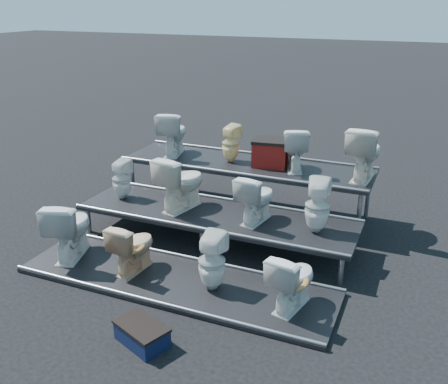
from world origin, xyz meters
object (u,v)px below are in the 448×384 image
at_px(red_crate, 270,154).
at_px(step_stool, 142,335).
at_px(toilet_5, 181,182).
at_px(toilet_7, 317,206).
at_px(toilet_8, 173,133).
at_px(toilet_3, 292,280).
at_px(toilet_9, 231,143).
at_px(toilet_2, 212,261).
at_px(toilet_11, 364,152).
at_px(toilet_4, 121,179).
at_px(toilet_0, 70,228).
at_px(toilet_6, 256,198).
at_px(toilet_10, 295,149).
at_px(toilet_1, 133,246).

distance_m(red_crate, step_stool, 3.98).
xyz_separation_m(toilet_5, toilet_7, (2.08, 0.00, -0.04)).
bearing_deg(toilet_8, toilet_3, 126.25).
bearing_deg(toilet_9, red_crate, -159.08).
bearing_deg(toilet_7, red_crate, -56.63).
distance_m(toilet_2, toilet_8, 3.33).
relative_size(toilet_2, step_stool, 1.33).
bearing_deg(toilet_7, toilet_11, -112.95).
relative_size(toilet_4, step_stool, 1.12).
height_order(toilet_8, step_stool, toilet_8).
bearing_deg(toilet_4, toilet_7, -169.38).
xyz_separation_m(toilet_2, toilet_4, (-2.16, 1.30, 0.34)).
xyz_separation_m(toilet_0, toilet_4, (0.01, 1.30, 0.29)).
distance_m(toilet_4, toilet_6, 2.28).
bearing_deg(toilet_10, toilet_4, 9.56).
xyz_separation_m(toilet_1, toilet_7, (2.14, 1.30, 0.43)).
bearing_deg(toilet_10, toilet_1, 42.68).
bearing_deg(toilet_2, toilet_1, 1.61).
height_order(toilet_1, toilet_10, toilet_10).
bearing_deg(toilet_8, red_crate, 169.17).
bearing_deg(toilet_5, toilet_6, -167.18).
height_order(toilet_0, toilet_1, toilet_0).
height_order(toilet_2, toilet_9, toilet_9).
bearing_deg(toilet_0, toilet_2, 163.63).
bearing_deg(toilet_9, toilet_3, 142.47).
relative_size(toilet_6, step_stool, 1.25).
xyz_separation_m(toilet_0, toilet_1, (1.02, 0.00, -0.08)).
distance_m(toilet_2, toilet_3, 1.03).
xyz_separation_m(toilet_8, red_crate, (1.79, 0.05, -0.19)).
xyz_separation_m(toilet_0, toilet_10, (2.47, 2.60, 0.73)).
bearing_deg(step_stool, toilet_9, 119.81).
relative_size(toilet_8, red_crate, 1.39).
bearing_deg(toilet_1, red_crate, -105.48).
bearing_deg(toilet_7, step_stool, 56.90).
height_order(toilet_1, toilet_11, toilet_11).
relative_size(toilet_0, red_crate, 1.55).
relative_size(toilet_1, step_stool, 1.23).
height_order(toilet_1, toilet_5, toilet_5).
xyz_separation_m(toilet_6, toilet_7, (0.88, 0.00, 0.02)).
relative_size(toilet_0, toilet_3, 1.19).
relative_size(toilet_1, toilet_8, 0.90).
distance_m(toilet_5, toilet_11, 2.82).
bearing_deg(toilet_4, red_crate, -135.96).
xyz_separation_m(toilet_6, toilet_8, (-2.03, 1.30, 0.43)).
relative_size(toilet_3, red_crate, 1.30).
relative_size(toilet_0, step_stool, 1.51).
bearing_deg(toilet_10, step_stool, 63.10).
height_order(toilet_1, step_stool, toilet_1).
relative_size(toilet_0, toilet_7, 1.13).
xyz_separation_m(toilet_1, toilet_8, (-0.77, 2.60, 0.84)).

